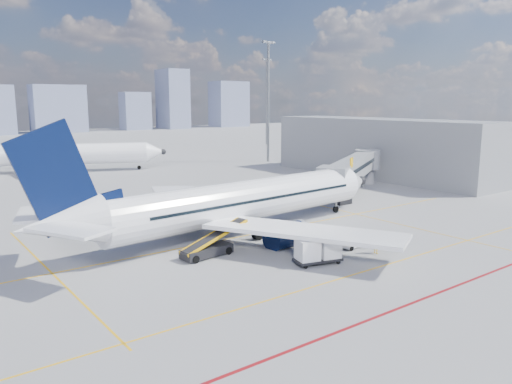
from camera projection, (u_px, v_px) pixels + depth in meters
ground at (316, 252)px, 43.52m from camera, size 420.00×420.00×0.00m
apron_markings at (344, 264)px, 40.10m from camera, size 90.00×35.12×0.01m
jet_bridge at (355, 168)px, 70.04m from camera, size 23.55×15.78×6.30m
terminal_block at (380, 148)px, 86.68m from camera, size 10.00×42.00×10.00m
floodlight_mast_ne at (268, 98)px, 106.82m from camera, size 3.20×0.61×25.45m
floodlight_mast_far at (267, 99)px, 150.30m from camera, size 3.20×0.61×25.45m
main_aircraft at (234, 203)px, 48.19m from camera, size 40.99×35.67×11.97m
second_aircraft at (54, 155)px, 92.10m from camera, size 38.33×32.39×11.75m
baggage_tug at (351, 241)px, 44.43m from camera, size 2.07×1.36×1.37m
cargo_dolly at (318, 250)px, 40.13m from camera, size 4.12×2.61×2.09m
belt_loader at (208, 248)px, 42.11m from camera, size 6.67×2.26×2.68m
ramp_worker at (376, 243)px, 42.88m from camera, size 0.54×0.74×1.87m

